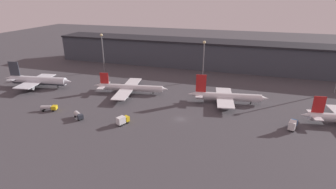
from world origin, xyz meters
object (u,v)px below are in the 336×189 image
(airplane_1, at_px, (130,88))
(airplane_2, at_px, (227,97))
(airplane_0, at_px, (38,81))
(service_vehicle_2, at_px, (293,125))
(service_vehicle_4, at_px, (122,120))
(service_vehicle_0, at_px, (49,108))
(service_vehicle_3, at_px, (78,115))

(airplane_1, distance_m, airplane_2, 51.95)
(airplane_0, height_order, airplane_1, airplane_0)
(airplane_1, xyz_separation_m, airplane_2, (51.93, 1.35, 0.31))
(airplane_0, distance_m, service_vehicle_2, 135.51)
(airplane_1, relative_size, service_vehicle_4, 7.01)
(airplane_1, distance_m, service_vehicle_4, 36.97)
(airplane_1, bearing_deg, service_vehicle_0, -137.69)
(service_vehicle_0, bearing_deg, airplane_2, 5.25)
(airplane_1, height_order, service_vehicle_4, airplane_1)
(airplane_2, height_order, service_vehicle_0, airplane_2)
(airplane_0, xyz_separation_m, airplane_2, (107.08, 8.15, -0.67))
(airplane_0, height_order, service_vehicle_4, airplane_0)
(airplane_1, relative_size, airplane_2, 1.06)
(airplane_1, bearing_deg, airplane_0, 178.19)
(airplane_0, height_order, service_vehicle_2, airplane_0)
(service_vehicle_0, distance_m, service_vehicle_2, 106.85)
(service_vehicle_3, relative_size, service_vehicle_4, 1.04)
(airplane_1, height_order, service_vehicle_2, airplane_1)
(airplane_0, xyz_separation_m, service_vehicle_3, (46.96, -28.62, -2.31))
(airplane_1, bearing_deg, service_vehicle_2, -21.91)
(airplane_0, bearing_deg, airplane_1, -1.81)
(airplane_0, relative_size, service_vehicle_0, 5.59)
(service_vehicle_4, bearing_deg, airplane_0, 91.70)
(airplane_2, relative_size, service_vehicle_3, 6.38)
(airplane_1, xyz_separation_m, service_vehicle_3, (-8.19, -35.41, -1.33))
(service_vehicle_0, relative_size, service_vehicle_3, 1.22)
(service_vehicle_2, bearing_deg, airplane_0, 103.48)
(airplane_0, bearing_deg, airplane_2, -4.48)
(service_vehicle_4, bearing_deg, service_vehicle_3, 115.99)
(airplane_1, relative_size, service_vehicle_3, 6.75)
(airplane_2, relative_size, service_vehicle_4, 6.62)
(airplane_2, height_order, service_vehicle_4, airplane_2)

